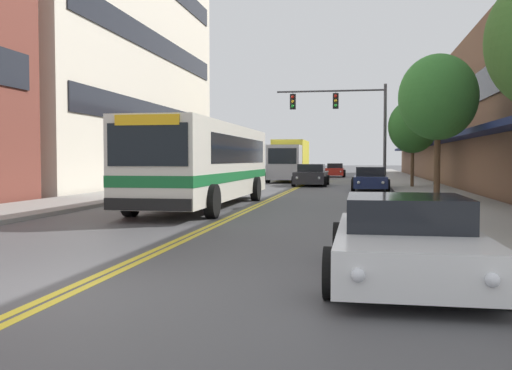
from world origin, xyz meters
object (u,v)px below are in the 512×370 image
Objects in this scene: city_bus at (207,161)px; car_silver_parked_left_mid at (210,179)px; box_truck at (289,160)px; car_black_parked_left_near at (239,176)px; traffic_signal_mast at (346,114)px; car_navy_parked_right_mid at (370,179)px; car_red_moving_second at (335,170)px; car_charcoal_moving_lead at (311,176)px; street_tree_right_mid at (438,98)px; fire_hydrant at (452,209)px; car_white_parked_right_foreground at (406,240)px; street_tree_right_far at (413,127)px.

city_bus reaches higher than car_silver_parked_left_mid.
city_bus is 23.86m from box_truck.
traffic_signal_mast reaches higher than car_black_parked_left_near.
city_bus is at bearing -75.71° from car_silver_parked_left_mid.
car_navy_parked_right_mid is 1.12× the size of car_red_moving_second.
car_charcoal_moving_lead is 15.70m from street_tree_right_mid.
fire_hydrant is at bearing -56.77° from car_silver_parked_left_mid.
car_black_parked_left_near is at bearing 144.84° from car_navy_parked_right_mid.
car_white_parked_right_foreground reaches higher than car_black_parked_left_near.
car_navy_parked_right_mid is at bearing -83.09° from car_red_moving_second.
traffic_signal_mast is at bearing 108.81° from street_tree_right_mid.
fire_hydrant is (-0.85, -20.17, -3.14)m from street_tree_right_far.
fire_hydrant is (7.57, -29.52, -1.15)m from box_truck.
car_white_parked_right_foreground is at bearing -62.21° from city_bus.
box_truck is (-3.04, -12.32, 1.03)m from car_red_moving_second.
fire_hydrant is (5.31, -22.85, -0.16)m from car_charcoal_moving_lead.
city_bus is at bearing -108.25° from traffic_signal_mast.
car_white_parked_right_foreground is 1.07× the size of car_red_moving_second.
city_bus is at bearing 117.79° from car_white_parked_right_foreground.
car_white_parked_right_foreground is at bearing -82.59° from car_charcoal_moving_lead.
street_tree_right_far is (11.12, 4.50, 3.00)m from car_silver_parked_left_mid.
street_tree_right_mid is (5.32, -33.04, 3.51)m from car_red_moving_second.
car_white_parked_right_foreground is 23.93m from car_navy_parked_right_mid.
car_white_parked_right_foreground is 36.07m from box_truck.
box_truck is (-6.02, 35.55, 1.10)m from car_white_parked_right_foreground.
box_truck is at bearing 108.72° from car_charcoal_moving_lead.
street_tree_right_mid is at bearing 84.92° from fire_hydrant.
street_tree_right_far reaches higher than box_truck.
car_charcoal_moving_lead is (2.40, 17.19, -1.01)m from city_bus.
box_truck is 1.41× the size of street_tree_right_mid.
city_bus is 13.27m from car_white_parked_right_foreground.
car_navy_parked_right_mid is 17.97m from fire_hydrant.
car_navy_parked_right_mid is at bearing 104.87° from street_tree_right_mid.
street_tree_right_far is (2.41, 26.21, 3.09)m from car_white_parked_right_foreground.
car_red_moving_second is at bearing 96.91° from car_navy_parked_right_mid.
traffic_signal_mast is (-1.38, 2.04, 3.80)m from car_navy_parked_right_mid.
car_black_parked_left_near is 9.30m from traffic_signal_mast.
car_charcoal_moving_lead is 7.36m from street_tree_right_far.
street_tree_right_far is (0.07, 11.37, -0.49)m from street_tree_right_mid.
traffic_signal_mast reaches higher than street_tree_right_far.
car_navy_parked_right_mid is at bearing 95.21° from fire_hydrant.
traffic_signal_mast reaches higher than car_navy_parked_right_mid.
car_black_parked_left_near is at bearing 166.52° from car_charcoal_moving_lead.
car_navy_parked_right_mid is (6.09, 12.23, -1.06)m from city_bus.
box_truck is at bearing 132.04° from street_tree_right_far.
car_silver_parked_left_mid is 8.92m from car_navy_parked_right_mid.
car_silver_parked_left_mid is 18.74m from fire_hydrant.
car_red_moving_second is (5.85, 17.78, 0.08)m from car_black_parked_left_near.
car_white_parked_right_foreground is 0.95× the size of car_charcoal_moving_lead.
street_tree_right_mid reaches higher than car_red_moving_second.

